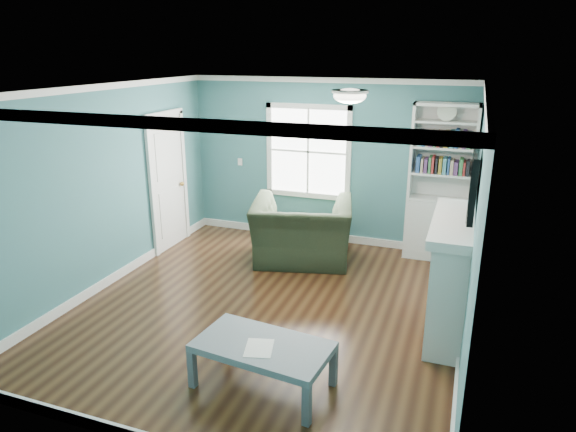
% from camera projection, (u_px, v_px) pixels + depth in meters
% --- Properties ---
extents(floor, '(5.00, 5.00, 0.00)m').
position_uv_depth(floor, '(268.00, 306.00, 6.29)').
color(floor, black).
rests_on(floor, ground).
extents(room_walls, '(5.00, 5.00, 5.00)m').
position_uv_depth(room_walls, '(267.00, 181.00, 5.80)').
color(room_walls, '#3F757D').
rests_on(room_walls, ground).
extents(trim, '(4.50, 5.00, 2.60)m').
position_uv_depth(trim, '(267.00, 210.00, 5.90)').
color(trim, white).
rests_on(trim, ground).
extents(window, '(1.40, 0.06, 1.50)m').
position_uv_depth(window, '(308.00, 152.00, 8.16)').
color(window, white).
rests_on(window, room_walls).
extents(bookshelf, '(0.90, 0.35, 2.31)m').
position_uv_depth(bookshelf, '(439.00, 199.00, 7.49)').
color(bookshelf, silver).
rests_on(bookshelf, ground).
extents(fireplace, '(0.44, 1.58, 1.30)m').
position_uv_depth(fireplace, '(451.00, 277.00, 5.60)').
color(fireplace, black).
rests_on(fireplace, ground).
extents(tv, '(0.06, 1.10, 0.65)m').
position_uv_depth(tv, '(474.00, 181.00, 5.22)').
color(tv, black).
rests_on(tv, fireplace).
extents(door, '(0.12, 0.98, 2.17)m').
position_uv_depth(door, '(168.00, 180.00, 7.93)').
color(door, silver).
rests_on(door, ground).
extents(ceiling_fixture, '(0.38, 0.38, 0.15)m').
position_uv_depth(ceiling_fixture, '(350.00, 95.00, 5.30)').
color(ceiling_fixture, white).
rests_on(ceiling_fixture, room_walls).
extents(light_switch, '(0.08, 0.01, 0.12)m').
position_uv_depth(light_switch, '(240.00, 162.00, 8.62)').
color(light_switch, white).
rests_on(light_switch, room_walls).
extents(recliner, '(1.59, 1.23, 1.23)m').
position_uv_depth(recliner, '(302.00, 221.00, 7.46)').
color(recliner, black).
rests_on(recliner, ground).
extents(coffee_table, '(1.29, 0.80, 0.45)m').
position_uv_depth(coffee_table, '(263.00, 349.00, 4.68)').
color(coffee_table, '#535963').
rests_on(coffee_table, ground).
extents(paper_sheet, '(0.31, 0.36, 0.00)m').
position_uv_depth(paper_sheet, '(259.00, 348.00, 4.60)').
color(paper_sheet, white).
rests_on(paper_sheet, coffee_table).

